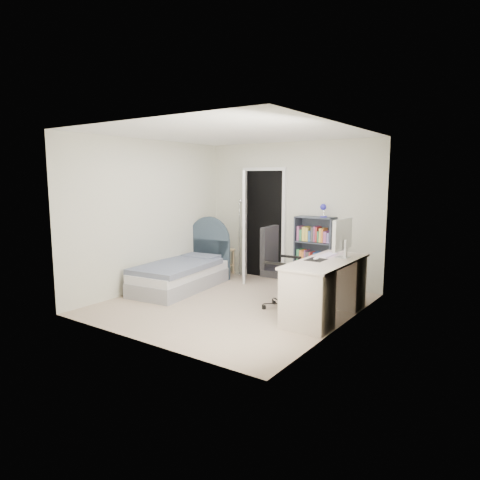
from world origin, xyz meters
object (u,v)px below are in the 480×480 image
Objects in this scene: bed at (183,273)px; nightstand at (221,255)px; bookcase at (315,255)px; office_chair at (278,264)px; floor_lamp at (240,244)px; desk at (326,286)px.

nightstand is (-0.10, 1.19, 0.12)m from bed.
office_chair is at bearing -86.86° from bookcase.
floor_lamp reaches higher than office_chair.
desk reaches higher than nightstand.
office_chair is at bearing -1.65° from bed.
floor_lamp is 1.59m from bookcase.
desk is at bearing 1.23° from office_chair.
bookcase is 1.22× the size of office_chair.
floor_lamp is (0.33, 0.18, 0.22)m from nightstand.
nightstand is 3.00m from desk.
office_chair is (0.08, -1.41, 0.09)m from bookcase.
bed is at bearing -99.57° from floor_lamp.
floor_lamp reaches higher than bookcase.
desk is (0.82, -1.39, -0.14)m from bookcase.
floor_lamp reaches higher than nightstand.
nightstand is 0.50× the size of office_chair.
bookcase is 1.41m from office_chair.
bed is 1.23× the size of desk.
desk is 0.77m from office_chair.
floor_lamp is at bearing 149.71° from desk.
bookcase is at bearing 36.64° from bed.
desk is (2.74, -1.23, 0.04)m from nightstand.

